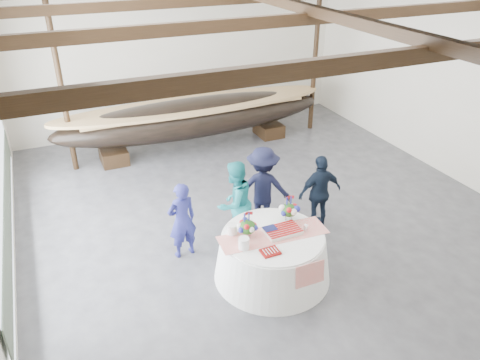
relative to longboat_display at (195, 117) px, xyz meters
name	(u,v)px	position (x,y,z in m)	size (l,w,h in m)	color
floor	(271,220)	(0.23, -4.17, -0.91)	(10.00, 12.00, 0.01)	#3D3D42
wall_back	(180,53)	(0.23, 1.83, 1.34)	(10.00, 0.02, 4.50)	silver
wall_right	(469,88)	(5.23, -4.17, 1.34)	(0.02, 12.00, 4.50)	silver
pavilion_structure	(259,18)	(0.23, -3.43, 3.09)	(9.80, 11.76, 4.50)	black
longboat_display	(195,117)	(0.00, 0.00, 0.00)	(7.63, 1.53, 1.43)	black
banquet_table	(272,256)	(-0.58, -5.79, -0.48)	(2.04, 2.04, 0.87)	white
tabletop_items	(268,224)	(-0.61, -5.65, 0.11)	(1.92, 1.00, 0.40)	red
guest_woman_blue	(182,220)	(-1.82, -4.56, -0.15)	(0.55, 0.36, 1.52)	navy
guest_woman_teal	(235,203)	(-0.75, -4.53, -0.06)	(0.83, 0.64, 1.70)	teal
guest_man_left	(263,188)	(-0.03, -4.27, -0.03)	(1.14, 0.65, 1.76)	black
guest_man_right	(320,192)	(1.01, -4.76, -0.11)	(0.94, 0.39, 1.60)	black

